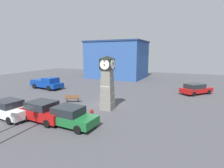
# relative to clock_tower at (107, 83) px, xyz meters

# --- Properties ---
(ground_plane) EXTENTS (73.97, 73.97, 0.00)m
(ground_plane) POSITION_rel_clock_tower_xyz_m (-0.78, 0.59, -2.71)
(ground_plane) COLOR #424247
(clock_tower) EXTENTS (1.54, 1.58, 5.40)m
(clock_tower) POSITION_rel_clock_tower_xyz_m (0.00, 0.00, 0.00)
(clock_tower) COLOR slate
(clock_tower) RESTS_ON ground_plane
(bollard_near_tower) EXTENTS (0.27, 0.27, 1.05)m
(bollard_near_tower) POSITION_rel_clock_tower_xyz_m (-0.95, -4.10, -2.18)
(bollard_near_tower) COLOR #333338
(bollard_near_tower) RESTS_ON ground_plane
(bollard_mid_row) EXTENTS (0.30, 0.30, 1.06)m
(bollard_mid_row) POSITION_rel_clock_tower_xyz_m (0.08, -3.39, -2.17)
(bollard_mid_row) COLOR maroon
(bollard_mid_row) RESTS_ON ground_plane
(car_navy_sedan) EXTENTS (4.23, 2.36, 1.60)m
(car_navy_sedan) POSITION_rel_clock_tower_xyz_m (-6.86, -5.50, -1.90)
(car_navy_sedan) COLOR silver
(car_navy_sedan) RESTS_ON ground_plane
(car_near_tower) EXTENTS (4.25, 2.40, 1.64)m
(car_near_tower) POSITION_rel_clock_tower_xyz_m (-3.71, -4.77, -1.88)
(car_near_tower) COLOR #A51111
(car_near_tower) RESTS_ON ground_plane
(car_by_building) EXTENTS (4.09, 2.18, 1.54)m
(car_by_building) POSITION_rel_clock_tower_xyz_m (-0.95, -4.87, -1.93)
(car_by_building) COLOR #19602D
(car_by_building) RESTS_ON ground_plane
(car_far_lot) EXTENTS (4.46, 4.57, 1.48)m
(car_far_lot) POSITION_rel_clock_tower_xyz_m (8.61, 10.85, -1.95)
(car_far_lot) COLOR #A51111
(car_far_lot) RESTS_ON ground_plane
(pickup_truck) EXTENTS (5.84, 2.85, 1.85)m
(pickup_truck) POSITION_rel_clock_tower_xyz_m (-13.28, 5.86, -1.77)
(pickup_truck) COLOR navy
(pickup_truck) RESTS_ON ground_plane
(bench) EXTENTS (1.68, 1.14, 0.90)m
(bench) POSITION_rel_clock_tower_xyz_m (-4.80, 0.78, -2.18)
(bench) COLOR brown
(bench) RESTS_ON ground_plane
(warehouse_blue_far) EXTENTS (13.30, 10.27, 8.34)m
(warehouse_blue_far) POSITION_rel_clock_tower_xyz_m (-7.62, 22.57, 1.47)
(warehouse_blue_far) COLOR #2D5193
(warehouse_blue_far) RESTS_ON ground_plane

